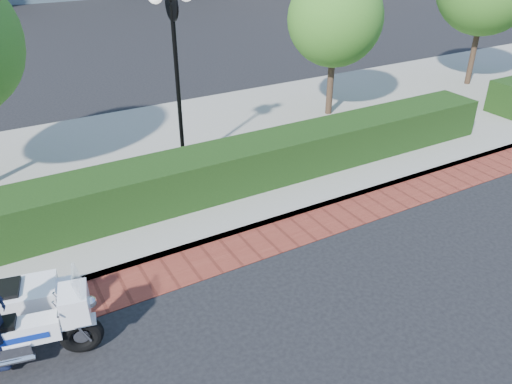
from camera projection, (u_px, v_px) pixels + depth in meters
ground at (250, 306)px, 8.26m from camera, size 120.00×120.00×0.00m
brick_strip at (211, 259)px, 9.40m from camera, size 60.00×1.00×0.01m
sidewalk at (136, 165)px, 12.78m from camera, size 60.00×8.00×0.15m
hedge_main at (168, 183)px, 10.68m from camera, size 18.00×1.20×1.00m
lamppost at (175, 54)px, 11.21m from camera, size 1.02×0.70×4.21m
tree_c at (335, 19)px, 14.54m from camera, size 2.80×2.80×4.30m
police_motorcycle at (7, 315)px, 7.14m from camera, size 2.35×1.92×1.91m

